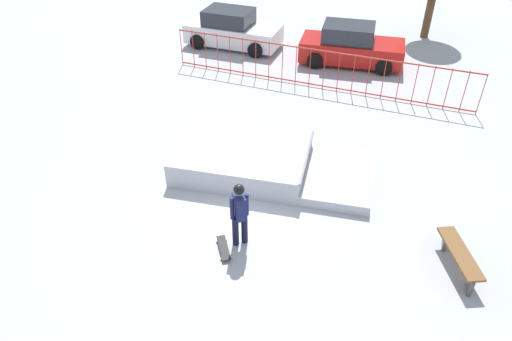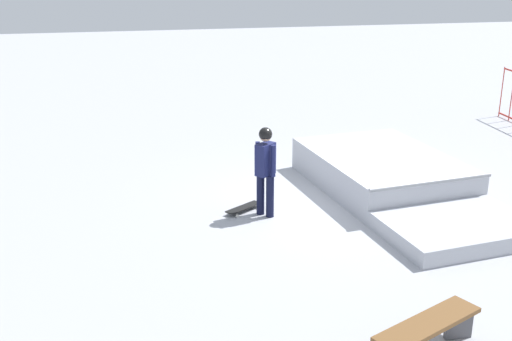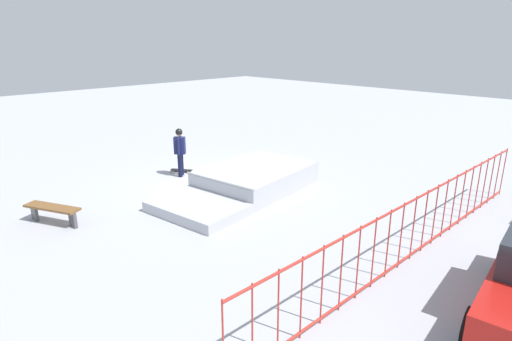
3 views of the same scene
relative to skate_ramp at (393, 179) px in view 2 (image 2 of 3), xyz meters
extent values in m
plane|color=#A8AAB2|center=(0.17, -1.49, -0.32)|extent=(60.00, 60.00, 0.00)
cube|color=#B0B3BB|center=(-0.48, -0.06, 0.03)|extent=(3.90, 3.03, 0.70)
cube|color=#B0B3BB|center=(2.20, 0.28, -0.17)|extent=(2.11, 2.81, 0.30)
cylinder|color=gray|center=(1.31, 0.17, 0.38)|extent=(0.41, 2.59, 0.08)
cylinder|color=black|center=(0.48, -2.90, 0.09)|extent=(0.15, 0.15, 0.82)
cylinder|color=black|center=(0.65, -2.75, 0.09)|extent=(0.15, 0.15, 0.82)
cube|color=#191E4C|center=(0.56, -2.83, 0.80)|extent=(0.42, 0.43, 0.60)
cylinder|color=#191E4C|center=(0.43, -2.94, 0.80)|extent=(0.09, 0.09, 0.60)
cylinder|color=#191E4C|center=(0.70, -2.71, 0.80)|extent=(0.09, 0.09, 0.60)
sphere|color=tan|center=(0.56, -2.83, 1.25)|extent=(0.22, 0.22, 0.22)
sphere|color=black|center=(0.56, -2.83, 1.28)|extent=(0.25, 0.25, 0.25)
cube|color=black|center=(0.30, -3.19, -0.23)|extent=(0.61, 0.78, 0.02)
cylinder|color=silver|center=(0.05, -3.02, -0.29)|extent=(0.06, 0.06, 0.06)
cylinder|color=silver|center=(0.24, -2.90, -0.29)|extent=(0.06, 0.06, 0.06)
cylinder|color=silver|center=(0.36, -3.49, -0.29)|extent=(0.06, 0.06, 0.06)
cylinder|color=silver|center=(0.55, -3.36, -0.29)|extent=(0.06, 0.06, 0.06)
cylinder|color=#B22D23|center=(-5.46, 5.82, 0.43)|extent=(0.03, 0.03, 1.50)
cylinder|color=#B22D23|center=(-4.92, 5.81, 0.43)|extent=(0.03, 0.03, 1.50)
cube|color=brown|center=(5.34, -1.87, 0.13)|extent=(1.04, 1.62, 0.06)
cube|color=#4C4C51|center=(5.06, -1.28, -0.11)|extent=(0.08, 0.36, 0.42)
camera|label=1|loc=(3.66, -10.08, 7.61)|focal=32.89mm
camera|label=2|loc=(11.54, -5.34, 4.46)|focal=45.00mm
camera|label=3|loc=(8.78, 9.22, 4.39)|focal=29.54mm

